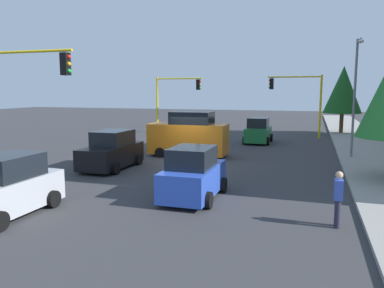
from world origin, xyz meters
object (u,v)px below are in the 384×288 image
at_px(delivery_van_orange, 189,136).
at_px(car_black, 112,151).
at_px(car_silver, 6,188).
at_px(pedestrian_crossing, 338,197).
at_px(traffic_signal_far_left, 298,93).
at_px(car_green, 258,131).
at_px(street_lamp_curbside, 356,85).
at_px(car_blue, 193,175).
at_px(traffic_signal_near_right, 22,88).
at_px(traffic_signal_far_right, 175,93).
at_px(tree_roadside_far, 343,90).

height_order(delivery_van_orange, car_black, delivery_van_orange).
height_order(car_silver, pedestrian_crossing, car_silver).
bearing_deg(car_black, traffic_signal_far_left, 152.58).
bearing_deg(traffic_signal_far_left, car_green, -31.32).
bearing_deg(street_lamp_curbside, traffic_signal_far_left, -161.14).
relative_size(traffic_signal_far_left, car_blue, 1.47).
height_order(traffic_signal_near_right, car_silver, traffic_signal_near_right).
relative_size(traffic_signal_far_right, car_green, 1.44).
bearing_deg(traffic_signal_near_right, car_black, 140.22).
height_order(traffic_signal_near_right, car_blue, traffic_signal_near_right).
distance_m(traffic_signal_far_left, traffic_signal_far_right, 11.29).
bearing_deg(traffic_signal_far_right, car_silver, 7.31).
relative_size(car_blue, car_green, 0.98).
bearing_deg(traffic_signal_far_right, street_lamp_curbside, 55.01).
bearing_deg(street_lamp_curbside, car_silver, -39.31).
xyz_separation_m(car_blue, pedestrian_crossing, (1.66, 5.03, 0.01)).
xyz_separation_m(traffic_signal_far_left, delivery_van_orange, (12.00, -6.02, -2.54)).
bearing_deg(delivery_van_orange, car_green, 156.37).
bearing_deg(car_silver, traffic_signal_far_right, -172.69).
xyz_separation_m(delivery_van_orange, pedestrian_crossing, (10.57, 8.11, -0.37)).
xyz_separation_m(traffic_signal_far_left, traffic_signal_far_right, (0.00, -11.29, -0.03)).
distance_m(delivery_van_orange, pedestrian_crossing, 13.33).
bearing_deg(traffic_signal_far_left, traffic_signal_near_right, -29.65).
bearing_deg(traffic_signal_near_right, delivery_van_orange, 146.17).
distance_m(car_black, pedestrian_crossing, 12.25).
relative_size(traffic_signal_far_left, street_lamp_curbside, 0.77).
bearing_deg(tree_roadside_far, pedestrian_crossing, -3.79).
xyz_separation_m(car_blue, car_green, (-16.39, 0.19, 0.00)).
xyz_separation_m(traffic_signal_far_left, car_black, (16.78, -8.71, -2.93)).
distance_m(car_blue, pedestrian_crossing, 5.29).
bearing_deg(car_green, car_blue, -0.65).
xyz_separation_m(traffic_signal_near_right, street_lamp_curbside, (-9.61, 14.93, 0.17)).
xyz_separation_m(tree_roadside_far, car_blue, (24.91, -6.78, -3.23)).
bearing_deg(car_silver, traffic_signal_near_right, -145.06).
relative_size(traffic_signal_far_left, traffic_signal_far_right, 1.01).
distance_m(delivery_van_orange, car_black, 5.50).
relative_size(street_lamp_curbside, delivery_van_orange, 1.46).
bearing_deg(car_silver, car_green, 165.03).
height_order(delivery_van_orange, car_silver, delivery_van_orange).
relative_size(traffic_signal_far_right, car_blue, 1.46).
distance_m(traffic_signal_far_right, delivery_van_orange, 13.35).
bearing_deg(tree_roadside_far, car_silver, -22.69).
distance_m(traffic_signal_far_left, car_silver, 26.13).
xyz_separation_m(tree_roadside_far, pedestrian_crossing, (26.57, -1.76, -3.22)).
xyz_separation_m(traffic_signal_near_right, delivery_van_orange, (-8.00, 5.36, -2.89)).
height_order(car_black, car_blue, same).
relative_size(traffic_signal_near_right, street_lamp_curbside, 0.85).
xyz_separation_m(delivery_van_orange, car_black, (4.78, -2.69, -0.38)).
bearing_deg(car_black, car_blue, 54.45).
relative_size(delivery_van_orange, pedestrian_crossing, 2.82).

